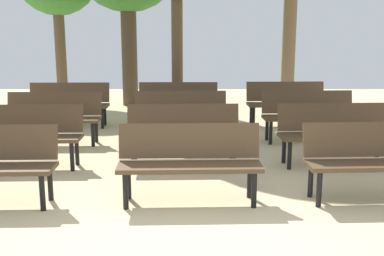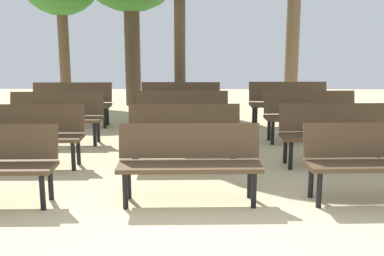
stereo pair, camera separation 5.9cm
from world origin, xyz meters
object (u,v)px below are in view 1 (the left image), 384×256
at_px(bench_r3_c0, 70,102).
at_px(bench_r2_c2, 310,113).
at_px(bench_r0_c1, 191,158).
at_px(bench_r0_c2, 376,156).
at_px(bench_r1_c1, 184,131).
at_px(bench_r1_c2, 335,130).
at_px(bench_r2_c0, 55,114).
at_px(tree_1, 290,47).
at_px(bench_r3_c1, 179,101).
at_px(bench_r2_c1, 181,113).
at_px(bench_r1_c0, 26,132).
at_px(bench_r3_c2, 287,100).

bearing_deg(bench_r3_c0, bench_r2_c2, -16.98).
height_order(bench_r0_c1, bench_r0_c2, same).
relative_size(bench_r1_c1, bench_r1_c2, 1.00).
relative_size(bench_r1_c1, bench_r2_c0, 1.00).
bearing_deg(tree_1, bench_r2_c0, -134.05).
bearing_deg(bench_r3_c1, bench_r2_c1, -87.48).
bearing_deg(tree_1, bench_r3_c1, -128.86).
height_order(bench_r1_c0, bench_r2_c0, same).
bearing_deg(bench_r2_c2, bench_r1_c2, -91.61).
bearing_deg(bench_r2_c0, bench_r0_c1, -51.23).
xyz_separation_m(bench_r2_c2, bench_r3_c0, (-4.51, 1.29, 0.00)).
bearing_deg(bench_r3_c0, bench_r1_c1, -51.09).
distance_m(bench_r2_c0, bench_r2_c1, 2.17).
xyz_separation_m(bench_r2_c0, bench_r3_c0, (-0.12, 1.47, 0.00)).
distance_m(bench_r1_c0, bench_r1_c1, 2.24).
bearing_deg(bench_r1_c1, bench_r2_c0, 147.19).
bearing_deg(bench_r3_c2, bench_r1_c1, -126.41).
distance_m(bench_r2_c1, bench_r3_c0, 2.63).
distance_m(bench_r1_c2, bench_r2_c0, 4.59).
bearing_deg(bench_r0_c2, bench_r1_c2, 88.84).
bearing_deg(bench_r1_c1, tree_1, 65.01).
distance_m(bench_r0_c2, bench_r1_c2, 1.44).
height_order(bench_r1_c2, bench_r2_c1, same).
height_order(bench_r1_c0, bench_r3_c2, same).
relative_size(bench_r2_c0, tree_1, 0.55).
bearing_deg(bench_r1_c1, bench_r0_c2, -33.72).
height_order(bench_r1_c1, bench_r1_c2, same).
distance_m(bench_r0_c2, bench_r3_c2, 4.37).
xyz_separation_m(bench_r2_c0, bench_r3_c1, (2.08, 1.55, 0.00)).
bearing_deg(bench_r1_c1, bench_r0_c1, -88.12).
height_order(bench_r1_c1, bench_r3_c2, same).
relative_size(bench_r0_c2, tree_1, 0.56).
bearing_deg(bench_r2_c1, bench_r0_c1, -87.99).
relative_size(bench_r2_c0, bench_r2_c2, 0.99).
height_order(bench_r3_c1, tree_1, tree_1).
relative_size(bench_r0_c2, bench_r2_c0, 1.01).
relative_size(bench_r0_c1, bench_r1_c2, 0.99).
bearing_deg(bench_r1_c1, bench_r3_c2, 53.64).
height_order(bench_r0_c1, bench_r3_c0, same).
bearing_deg(bench_r2_c0, bench_r3_c1, 35.32).
bearing_deg(bench_r2_c0, bench_r2_c2, 1.17).
distance_m(bench_r1_c1, bench_r3_c2, 3.63).
bearing_deg(bench_r2_c1, bench_r3_c1, 91.80).
height_order(bench_r1_c1, bench_r3_c0, same).
bearing_deg(bench_r3_c1, bench_r3_c2, 2.15).
bearing_deg(bench_r2_c2, tree_1, 80.45).
xyz_separation_m(bench_r0_c1, bench_r3_c2, (1.96, 4.44, 0.00)).
height_order(bench_r0_c2, bench_r1_c1, same).
distance_m(bench_r1_c1, bench_r2_c1, 1.49).
distance_m(bench_r2_c2, tree_1, 5.13).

